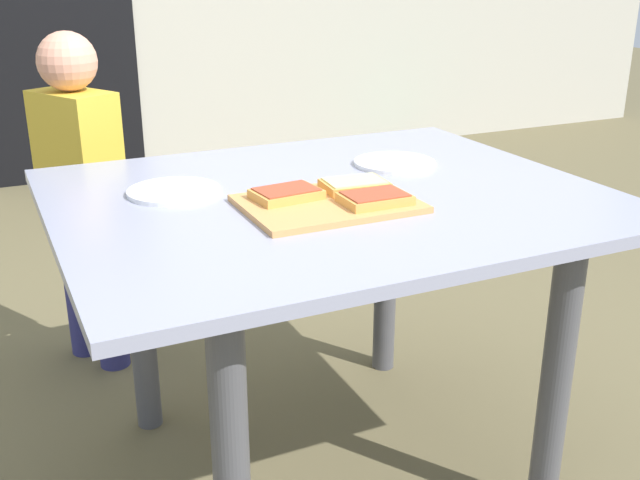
{
  "coord_description": "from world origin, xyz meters",
  "views": [
    {
      "loc": [
        -0.68,
        -1.39,
        1.17
      ],
      "look_at": [
        -0.02,
        0.0,
        0.59
      ],
      "focal_mm": 42.21,
      "sensor_mm": 36.0,
      "label": 1
    }
  ],
  "objects_px": {
    "cutting_board": "(328,204)",
    "pizza_slice_far_left": "(287,194)",
    "dining_table": "(329,242)",
    "plate_white_left": "(174,191)",
    "pizza_slice_near_right": "(375,198)",
    "child_left": "(81,184)",
    "plate_white_right": "(395,163)",
    "garden_hose_coil": "(428,158)",
    "pizza_slice_far_right": "(355,185)"
  },
  "relations": [
    {
      "from": "cutting_board",
      "to": "plate_white_left",
      "type": "relative_size",
      "value": 1.72
    },
    {
      "from": "cutting_board",
      "to": "garden_hose_coil",
      "type": "bearing_deg",
      "value": 52.98
    },
    {
      "from": "pizza_slice_near_right",
      "to": "plate_white_right",
      "type": "relative_size",
      "value": 0.67
    },
    {
      "from": "pizza_slice_near_right",
      "to": "plate_white_left",
      "type": "distance_m",
      "value": 0.44
    },
    {
      "from": "pizza_slice_far_right",
      "to": "pizza_slice_near_right",
      "type": "height_order",
      "value": "same"
    },
    {
      "from": "dining_table",
      "to": "plate_white_right",
      "type": "xyz_separation_m",
      "value": [
        0.25,
        0.15,
        0.12
      ]
    },
    {
      "from": "dining_table",
      "to": "plate_white_left",
      "type": "relative_size",
      "value": 5.79
    },
    {
      "from": "pizza_slice_far_left",
      "to": "child_left",
      "type": "relative_size",
      "value": 0.14
    },
    {
      "from": "garden_hose_coil",
      "to": "dining_table",
      "type": "bearing_deg",
      "value": -127.32
    },
    {
      "from": "cutting_board",
      "to": "plate_white_left",
      "type": "distance_m",
      "value": 0.34
    },
    {
      "from": "pizza_slice_far_right",
      "to": "plate_white_right",
      "type": "height_order",
      "value": "pizza_slice_far_right"
    },
    {
      "from": "garden_hose_coil",
      "to": "plate_white_right",
      "type": "bearing_deg",
      "value": -125.1
    },
    {
      "from": "pizza_slice_far_left",
      "to": "pizza_slice_far_right",
      "type": "xyz_separation_m",
      "value": [
        0.16,
        -0.0,
        0.0
      ]
    },
    {
      "from": "pizza_slice_far_right",
      "to": "garden_hose_coil",
      "type": "relative_size",
      "value": 0.35
    },
    {
      "from": "cutting_board",
      "to": "plate_white_right",
      "type": "relative_size",
      "value": 1.72
    },
    {
      "from": "garden_hose_coil",
      "to": "plate_white_left",
      "type": "bearing_deg",
      "value": -133.26
    },
    {
      "from": "cutting_board",
      "to": "child_left",
      "type": "distance_m",
      "value": 0.95
    },
    {
      "from": "plate_white_left",
      "to": "garden_hose_coil",
      "type": "height_order",
      "value": "plate_white_left"
    },
    {
      "from": "pizza_slice_far_right",
      "to": "plate_white_right",
      "type": "distance_m",
      "value": 0.28
    },
    {
      "from": "pizza_slice_far_right",
      "to": "garden_hose_coil",
      "type": "bearing_deg",
      "value": 53.72
    },
    {
      "from": "pizza_slice_far_left",
      "to": "child_left",
      "type": "height_order",
      "value": "child_left"
    },
    {
      "from": "pizza_slice_far_left",
      "to": "plate_white_left",
      "type": "relative_size",
      "value": 0.72
    },
    {
      "from": "pizza_slice_far_right",
      "to": "dining_table",
      "type": "bearing_deg",
      "value": 137.54
    },
    {
      "from": "pizza_slice_far_right",
      "to": "child_left",
      "type": "distance_m",
      "value": 0.95
    },
    {
      "from": "pizza_slice_far_right",
      "to": "child_left",
      "type": "height_order",
      "value": "child_left"
    },
    {
      "from": "plate_white_left",
      "to": "plate_white_right",
      "type": "distance_m",
      "value": 0.55
    },
    {
      "from": "pizza_slice_far_left",
      "to": "plate_white_right",
      "type": "distance_m",
      "value": 0.4
    },
    {
      "from": "pizza_slice_far_right",
      "to": "child_left",
      "type": "bearing_deg",
      "value": 119.26
    },
    {
      "from": "plate_white_right",
      "to": "dining_table",
      "type": "bearing_deg",
      "value": -149.59
    },
    {
      "from": "plate_white_left",
      "to": "garden_hose_coil",
      "type": "distance_m",
      "value": 3.22
    },
    {
      "from": "cutting_board",
      "to": "pizza_slice_far_left",
      "type": "height_order",
      "value": "pizza_slice_far_left"
    },
    {
      "from": "plate_white_right",
      "to": "garden_hose_coil",
      "type": "bearing_deg",
      "value": 54.9
    },
    {
      "from": "plate_white_left",
      "to": "pizza_slice_far_right",
      "type": "bearing_deg",
      "value": -27.09
    },
    {
      "from": "pizza_slice_far_left",
      "to": "plate_white_left",
      "type": "distance_m",
      "value": 0.26
    },
    {
      "from": "cutting_board",
      "to": "plate_white_right",
      "type": "height_order",
      "value": "cutting_board"
    },
    {
      "from": "plate_white_right",
      "to": "pizza_slice_far_left",
      "type": "bearing_deg",
      "value": -153.46
    },
    {
      "from": "plate_white_left",
      "to": "pizza_slice_near_right",
      "type": "bearing_deg",
      "value": -39.57
    },
    {
      "from": "pizza_slice_far_left",
      "to": "pizza_slice_near_right",
      "type": "xyz_separation_m",
      "value": [
        0.15,
        -0.1,
        0.0
      ]
    },
    {
      "from": "dining_table",
      "to": "cutting_board",
      "type": "height_order",
      "value": "cutting_board"
    },
    {
      "from": "cutting_board",
      "to": "pizza_slice_far_left",
      "type": "relative_size",
      "value": 2.4
    },
    {
      "from": "pizza_slice_near_right",
      "to": "plate_white_right",
      "type": "xyz_separation_m",
      "value": [
        0.21,
        0.29,
        -0.02
      ]
    },
    {
      "from": "plate_white_left",
      "to": "child_left",
      "type": "relative_size",
      "value": 0.2
    },
    {
      "from": "pizza_slice_far_left",
      "to": "pizza_slice_near_right",
      "type": "distance_m",
      "value": 0.18
    },
    {
      "from": "dining_table",
      "to": "pizza_slice_near_right",
      "type": "height_order",
      "value": "pizza_slice_near_right"
    },
    {
      "from": "pizza_slice_far_left",
      "to": "cutting_board",
      "type": "bearing_deg",
      "value": -35.76
    },
    {
      "from": "dining_table",
      "to": "child_left",
      "type": "distance_m",
      "value": 0.88
    },
    {
      "from": "plate_white_right",
      "to": "garden_hose_coil",
      "type": "distance_m",
      "value": 2.88
    },
    {
      "from": "garden_hose_coil",
      "to": "pizza_slice_far_right",
      "type": "bearing_deg",
      "value": -126.28
    },
    {
      "from": "pizza_slice_far_right",
      "to": "plate_white_left",
      "type": "relative_size",
      "value": 0.71
    },
    {
      "from": "plate_white_left",
      "to": "plate_white_right",
      "type": "bearing_deg",
      "value": 0.66
    }
  ]
}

